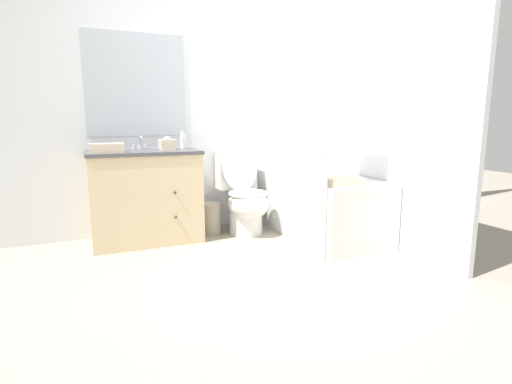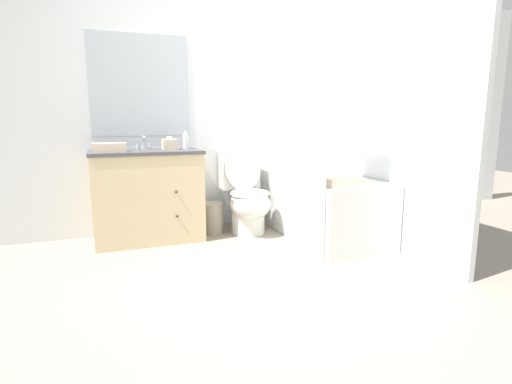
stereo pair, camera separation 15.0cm
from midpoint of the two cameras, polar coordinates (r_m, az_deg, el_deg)
The scene contains 13 objects.
ground_plane at distance 2.84m, azimuth 4.61°, elevation -12.56°, with size 14.00×14.00×0.00m, color gray.
wall_back at distance 4.13m, azimuth -5.00°, elevation 12.32°, with size 8.00×0.06×2.50m.
wall_right at distance 3.94m, azimuth 16.44°, elevation 12.03°, with size 0.05×2.58×2.50m.
vanity_cabinet at distance 3.77m, azimuth -14.08°, elevation -0.39°, with size 0.97×0.56×0.83m.
sink_faucet at distance 3.88m, azimuth -14.67°, elevation 6.49°, with size 0.14×0.12×0.12m.
toilet at distance 3.92m, azimuth -0.23°, elevation -0.90°, with size 0.39×0.66×0.85m.
bathtub at distance 3.88m, azimuth 10.56°, elevation -1.96°, with size 0.68×1.42×0.57m.
shower_curtain at distance 3.24m, azimuth 9.62°, elevation 8.43°, with size 0.01×0.40×2.00m.
wastebasket at distance 3.93m, azimuth -5.08°, elevation -3.73°, with size 0.20×0.20×0.31m.
tissue_box at distance 3.75m, azimuth -11.10°, elevation 6.73°, with size 0.13×0.15×0.12m.
soap_dispenser at distance 3.84m, azimuth -8.91°, elevation 7.28°, with size 0.05×0.05×0.17m.
hand_towel_folded at distance 3.55m, azimuth -19.11°, elevation 6.01°, with size 0.27×0.13×0.08m.
bath_towel_folded at distance 3.33m, azimuth 13.26°, elevation 1.47°, with size 0.29×0.22×0.07m.
Camera 2 is at (-1.06, -2.39, 1.10)m, focal length 28.00 mm.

